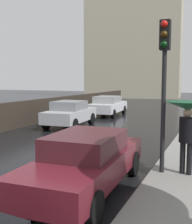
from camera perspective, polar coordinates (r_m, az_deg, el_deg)
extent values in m
cube|color=maroon|center=(6.90, -1.90, -10.42)|extent=(1.79, 4.56, 0.57)
cube|color=#461C22|center=(6.75, -1.97, -6.20)|extent=(1.51, 2.08, 0.48)
cylinder|color=black|center=(8.58, -2.69, -9.03)|extent=(0.24, 0.66, 0.66)
cylinder|color=black|center=(8.12, 7.23, -9.97)|extent=(0.24, 0.66, 0.66)
cylinder|color=black|center=(6.11, -14.33, -15.72)|extent=(0.24, 0.66, 0.66)
cylinder|color=black|center=(5.44, -0.57, -18.35)|extent=(0.24, 0.66, 0.66)
cube|color=#B2B5BA|center=(16.13, -5.13, -0.64)|extent=(1.94, 3.90, 0.62)
cube|color=gray|center=(15.99, -5.27, 1.29)|extent=(1.62, 1.86, 0.48)
cylinder|color=black|center=(14.71, -4.34, -2.54)|extent=(0.26, 0.67, 0.66)
cylinder|color=black|center=(15.42, -9.76, -2.20)|extent=(0.26, 0.67, 0.66)
cylinder|color=black|center=(17.01, -0.91, -1.31)|extent=(0.26, 0.67, 0.66)
cylinder|color=black|center=(17.63, -5.76, -1.07)|extent=(0.26, 0.67, 0.66)
cube|color=silver|center=(21.25, 2.37, 1.00)|extent=(1.99, 4.35, 0.63)
cube|color=gray|center=(21.06, 2.26, 2.47)|extent=(1.67, 2.17, 0.48)
cylinder|color=black|center=(19.70, 3.40, -0.34)|extent=(0.25, 0.62, 0.61)
cylinder|color=black|center=(20.22, -1.06, -0.15)|extent=(0.25, 0.62, 0.61)
cylinder|color=black|center=(22.40, 5.46, 0.45)|extent=(0.25, 0.62, 0.61)
cylinder|color=black|center=(22.86, 1.48, 0.60)|extent=(0.25, 0.62, 0.61)
cylinder|color=black|center=(8.06, 16.61, -8.56)|extent=(0.14, 0.14, 0.85)
cylinder|color=black|center=(8.01, 17.85, -8.70)|extent=(0.14, 0.14, 0.85)
cylinder|color=black|center=(7.88, 17.41, -3.35)|extent=(0.40, 0.40, 0.65)
sphere|color=tan|center=(7.82, 17.52, -0.16)|extent=(0.23, 0.23, 0.23)
cylinder|color=#4C4C51|center=(7.83, 17.49, -0.95)|extent=(0.02, 0.02, 0.80)
cone|color=#144C2D|center=(7.80, 17.56, 1.17)|extent=(1.11, 1.11, 0.22)
cylinder|color=black|center=(7.83, 13.05, -0.07)|extent=(0.12, 0.12, 3.22)
cube|color=black|center=(7.86, 13.42, 14.46)|extent=(0.26, 0.26, 0.75)
sphere|color=red|center=(7.73, 13.25, 16.48)|extent=(0.17, 0.17, 0.17)
sphere|color=#392405|center=(7.69, 13.21, 14.65)|extent=(0.17, 0.17, 0.17)
sphere|color=black|center=(7.66, 13.16, 12.80)|extent=(0.17, 0.17, 0.17)
cube|color=#B2A88E|center=(44.78, 7.64, 18.34)|extent=(13.75, 7.87, 23.86)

